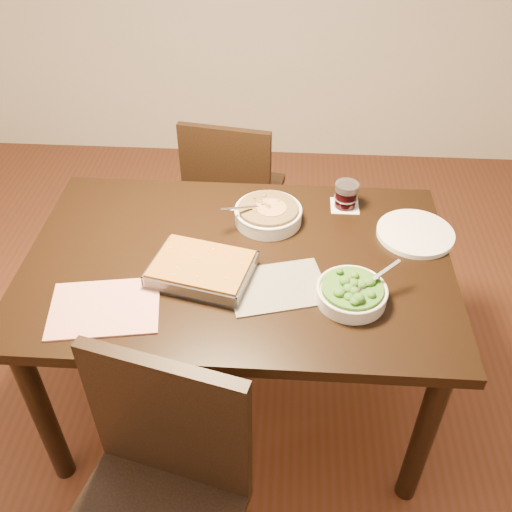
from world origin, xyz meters
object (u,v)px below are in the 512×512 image
(dinner_plate, at_px, (415,233))
(chair_near, at_px, (157,497))
(wine_tumbler, at_px, (346,194))
(stew_bowl, at_px, (268,213))
(chair_far, at_px, (232,191))
(baking_dish, at_px, (202,269))
(table, at_px, (238,280))
(broccoli_bowl, at_px, (352,293))

(dinner_plate, bearing_deg, chair_near, -130.93)
(wine_tumbler, bearing_deg, stew_bowl, -158.58)
(chair_far, bearing_deg, dinner_plate, 147.02)
(dinner_plate, bearing_deg, baking_dish, -160.25)
(wine_tumbler, relative_size, chair_near, 0.10)
(chair_far, bearing_deg, stew_bowl, 117.38)
(dinner_plate, height_order, chair_far, chair_far)
(baking_dish, height_order, wine_tumbler, wine_tumbler)
(baking_dish, relative_size, chair_near, 0.38)
(table, height_order, broccoli_bowl, broccoli_bowl)
(stew_bowl, bearing_deg, dinner_plate, -5.66)
(dinner_plate, relative_size, chair_far, 0.31)
(table, distance_m, wine_tumbler, 0.51)
(stew_bowl, distance_m, chair_far, 0.69)
(table, height_order, baking_dish, baking_dish)
(table, distance_m, baking_dish, 0.18)
(stew_bowl, bearing_deg, table, -113.03)
(wine_tumbler, xyz_separation_m, chair_far, (-0.47, 0.48, -0.32))
(broccoli_bowl, bearing_deg, dinner_plate, 53.97)
(chair_near, bearing_deg, broccoli_bowl, 60.65)
(stew_bowl, height_order, broccoli_bowl, stew_bowl)
(baking_dish, distance_m, chair_far, 0.94)
(dinner_plate, xyz_separation_m, chair_near, (-0.75, -0.87, -0.24))
(chair_far, bearing_deg, chair_near, 97.31)
(table, height_order, chair_far, chair_far)
(chair_near, relative_size, chair_far, 1.10)
(table, relative_size, broccoli_bowl, 6.27)
(table, relative_size, chair_far, 1.64)
(table, xyz_separation_m, broccoli_bowl, (0.36, -0.17, 0.12))
(broccoli_bowl, xyz_separation_m, baking_dish, (-0.46, 0.08, -0.00))
(baking_dish, xyz_separation_m, chair_near, (-0.05, -0.62, -0.25))
(chair_near, height_order, chair_far, chair_near)
(wine_tumbler, bearing_deg, table, -138.86)
(baking_dish, bearing_deg, broccoli_bowl, 3.73)
(baking_dish, relative_size, dinner_plate, 1.34)
(baking_dish, relative_size, wine_tumbler, 3.71)
(wine_tumbler, bearing_deg, chair_near, -116.88)
(table, bearing_deg, wine_tumbler, 41.14)
(baking_dish, xyz_separation_m, dinner_plate, (0.70, 0.25, -0.02))
(baking_dish, bearing_deg, chair_near, -81.33)
(table, distance_m, chair_far, 0.83)
(chair_near, bearing_deg, dinner_plate, 63.34)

